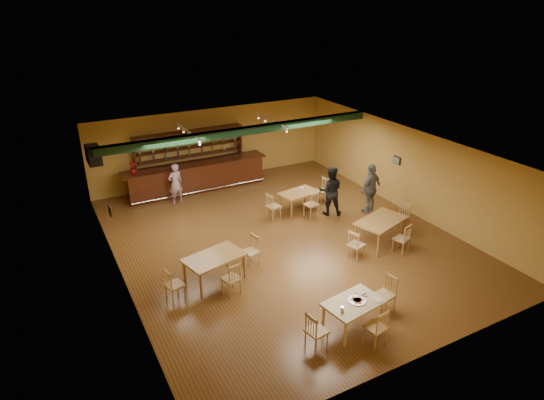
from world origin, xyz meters
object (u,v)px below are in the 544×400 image
bar_counter (197,177)px  patron_bar (176,184)px  dining_table_b (299,201)px  dining_table_c (215,269)px  patron_right_a (330,191)px  near_table (353,315)px  dining_table_d (380,232)px

bar_counter → patron_bar: bearing=-143.0°
bar_counter → dining_table_b: size_ratio=4.13×
dining_table_c → patron_right_a: 5.59m
dining_table_b → patron_right_a: 1.25m
patron_right_a → bar_counter: bearing=-22.4°
dining_table_b → near_table: near_table is taller
dining_table_d → near_table: bearing=-155.6°
dining_table_c → patron_bar: (0.66, 5.54, 0.38)m
dining_table_d → patron_bar: patron_bar is taller
patron_bar → dining_table_d: bearing=117.1°
dining_table_b → patron_bar: size_ratio=0.89×
bar_counter → dining_table_b: (2.61, -3.49, -0.22)m
near_table → patron_right_a: (3.05, 5.37, 0.52)m
bar_counter → near_table: bearing=-87.8°
dining_table_c → patron_right_a: size_ratio=0.89×
dining_table_b → near_table: (-2.25, -6.17, 0.02)m
dining_table_d → near_table: size_ratio=1.22×
dining_table_c → dining_table_d: 5.35m
dining_table_d → near_table: (-3.21, -2.85, -0.05)m
near_table → dining_table_c: bearing=114.2°
dining_table_c → patron_right_a: (5.17, 2.08, 0.49)m
patron_right_a → dining_table_b: bearing=-15.9°
dining_table_c → patron_bar: bearing=69.7°
patron_bar → near_table: bearing=88.5°
near_table → patron_bar: patron_bar is taller
dining_table_b → dining_table_c: dining_table_c is taller
dining_table_c → dining_table_d: (5.33, -0.44, 0.02)m
dining_table_b → near_table: size_ratio=1.02×
dining_table_b → dining_table_c: 5.23m
dining_table_c → patron_bar: size_ratio=1.02×
bar_counter → dining_table_b: bar_counter is taller
near_table → dining_table_d: bearing=33.0°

